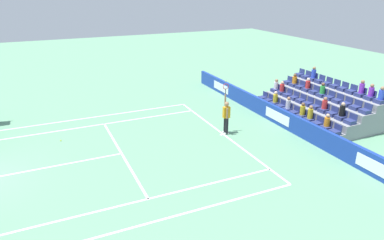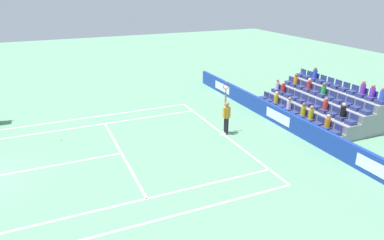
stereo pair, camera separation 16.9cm
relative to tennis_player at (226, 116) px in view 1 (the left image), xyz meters
name	(u,v)px [view 1 (the left image)]	position (x,y,z in m)	size (l,w,h in m)	color
line_baseline	(223,134)	(-0.09, 0.18, -0.99)	(10.97, 0.10, 0.01)	white
line_service	(122,153)	(-0.09, 5.67, -0.99)	(8.23, 0.10, 0.01)	white
line_centre_service	(49,167)	(-0.09, 8.87, -0.99)	(0.10, 6.40, 0.01)	white
line_singles_sideline_left	(96,125)	(4.02, 6.12, -0.99)	(0.10, 11.89, 0.01)	white
line_singles_sideline_right	(136,202)	(-4.21, 6.12, -0.99)	(0.10, 11.89, 0.01)	white
line_doubles_sideline_left	(92,117)	(5.39, 6.12, -0.99)	(0.10, 11.89, 0.01)	white
line_doubles_sideline_right	(148,223)	(-5.58, 6.12, -0.99)	(0.10, 11.89, 0.01)	white
line_centre_mark	(222,135)	(-0.09, 0.28, -0.99)	(0.10, 0.20, 0.01)	white
sponsor_barrier	(279,116)	(-0.09, -3.36, -0.50)	(19.75, 0.22, 0.99)	#193899
tennis_player	(226,116)	(0.00, 0.00, 0.00)	(0.52, 0.39, 2.85)	black
stadium_stand	(319,106)	(-0.10, -6.30, -0.30)	(6.82, 3.80, 2.61)	gray
loose_tennis_ball	(61,140)	(2.58, 8.15, -0.96)	(0.07, 0.07, 0.07)	#D1E533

